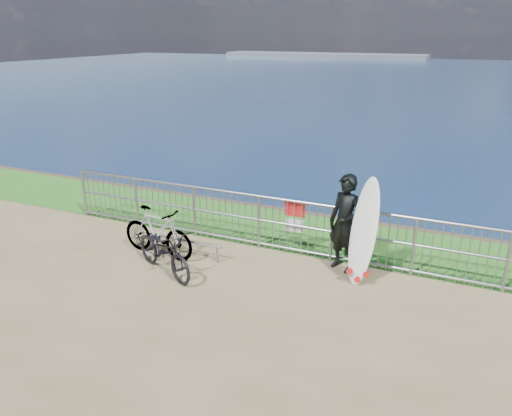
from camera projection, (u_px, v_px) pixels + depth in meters
The scene contains 8 objects.
grass_strip at pixel (300, 232), 10.91m from camera, with size 120.00×120.00×0.00m, color #22631B.
seascape at pixel (323, 58), 153.45m from camera, with size 260.00×260.00×5.00m.
railing at pixel (283, 225), 9.77m from camera, with size 10.06×0.10×1.13m.
surfer at pixel (345, 223), 8.95m from camera, with size 0.66×0.43×1.81m, color black.
surfboard at pixel (363, 236), 8.48m from camera, with size 0.62×0.58×1.90m.
bicycle_near at pixel (164, 251), 8.94m from camera, with size 0.58×1.67×0.88m, color black.
bicycle_far at pixel (158, 232), 9.64m from camera, with size 0.46×1.64×0.99m, color black.
bike_rack at pixel (184, 242), 9.69m from camera, with size 1.68×0.05×0.35m.
Camera 1 is at (3.27, -6.90, 4.18)m, focal length 35.00 mm.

